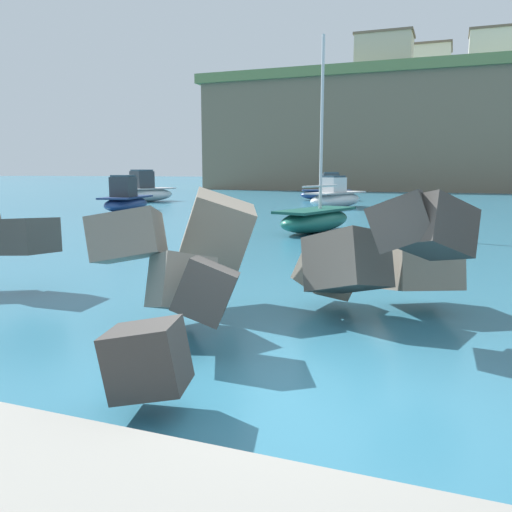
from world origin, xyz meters
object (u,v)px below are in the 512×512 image
Objects in this scene: station_building_central at (426,69)px; station_building_east at (384,56)px; boat_near_centre at (327,192)px; boat_near_left at (316,218)px; mooring_buoy_inner at (130,233)px; station_building_annex at (491,53)px; boat_mid_right at (146,192)px; boat_near_right at (126,200)px; boat_mid_centre at (336,197)px.

station_building_east is at bearing -108.24° from station_building_central.
boat_near_left is at bearing -78.29° from boat_near_centre.
station_building_annex reaches higher than mooring_buoy_inner.
station_building_annex reaches higher than station_building_east.
boat_mid_right is at bearing -109.09° from station_building_east.
boat_near_left is 1.62× the size of boat_near_centre.
station_building_east is at bearing -167.66° from station_building_annex.
mooring_buoy_inner is at bearing -91.25° from station_building_east.
boat_near_right is 0.64× the size of station_building_east.
mooring_buoy_inner is (7.35, -10.47, -0.46)m from boat_near_right.
station_building_central is (5.86, 71.86, 17.71)m from mooring_buoy_inner.
boat_near_left is 17.22× the size of mooring_buoy_inner.
boat_near_right is 10.40m from boat_mid_right.
station_building_east is at bearing 93.40° from boat_mid_centre.
boat_mid_centre is at bearing 98.71° from boat_near_left.
boat_mid_right reaches higher than boat_near_right.
boat_near_centre is 27.02m from mooring_buoy_inner.
boat_near_centre is at bearing -96.13° from station_building_central.
station_building_annex is (8.77, 56.40, 16.93)m from boat_near_left.
boat_mid_right is at bearing 121.04° from mooring_buoy_inner.
boat_mid_centre is 1.10× the size of boat_mid_right.
station_building_annex reaches higher than boat_mid_right.
boat_near_left is at bearing -81.29° from boat_mid_centre.
station_building_east reaches higher than boat_near_left.
boat_near_right is at bearing -102.15° from station_building_central.
station_building_annex is at bearing -52.00° from station_building_central.
boat_near_left is at bearing -90.12° from station_building_central.
station_building_east reaches higher than mooring_buoy_inner.
boat_near_left is 56.29m from station_building_east.
boat_mid_right is 57.61m from station_building_central.
boat_mid_right is 12.16× the size of mooring_buoy_inner.
boat_near_right is at bearing 155.14° from boat_near_left.
boat_near_centre is at bearing 106.21° from boat_mid_centre.
station_building_central is 14.69m from station_building_east.
station_building_central reaches higher than mooring_buoy_inner.
station_building_east is at bearing 88.75° from mooring_buoy_inner.
boat_near_left reaches higher than boat_near_right.
boat_mid_right is at bearing -122.80° from station_building_annex.
boat_mid_centre is at bearing 34.83° from boat_near_right.
boat_near_centre is 40.07m from station_building_annex.
boat_near_centre is 0.61× the size of station_building_central.
station_building_annex reaches higher than boat_mid_centre.
station_building_central reaches higher than boat_near_left.
boat_near_right reaches higher than mooring_buoy_inner.
boat_near_left is at bearing -85.23° from station_building_east.
station_building_east is at bearing 70.91° from boat_mid_right.
station_building_central is (0.14, 67.45, 17.38)m from boat_near_left.
boat_near_centre is 0.97× the size of boat_near_right.
station_building_annex reaches higher than boat_near_right.
mooring_buoy_inner is at bearing -94.66° from station_building_central.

